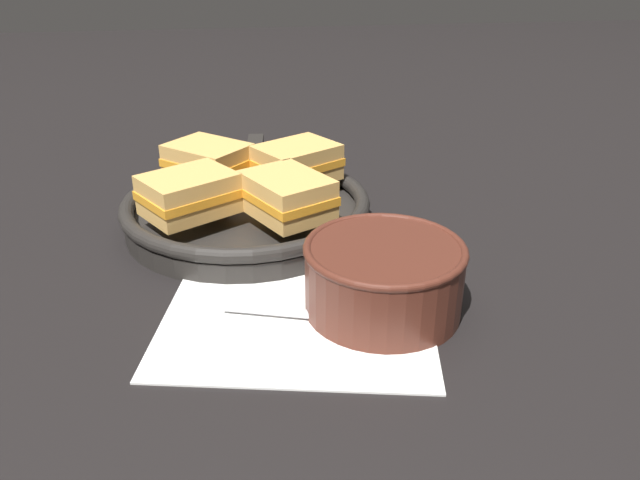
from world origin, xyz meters
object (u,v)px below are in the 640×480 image
Objects in this scene: spoon at (339,317)px; skillet at (247,210)px; sandwich_far_left at (189,194)px; sandwich_far_right at (287,195)px; soup_bowl at (384,274)px; sandwich_near_left at (294,163)px; sandwich_near_right at (208,162)px.

skillet reaches higher than spoon.
sandwich_far_left and sandwich_far_right have the same top height.
soup_bowl is at bearing -62.83° from sandwich_far_right.
sandwich_near_left is 1.00× the size of sandwich_far_left.
soup_bowl is 1.24× the size of sandwich_far_right.
sandwich_near_left is at bearing 34.35° from sandwich_far_left.
skillet is 3.49× the size of sandwich_far_right.
sandwich_near_right reaches higher than skillet.
sandwich_far_right is (0.11, -0.02, 0.00)m from sandwich_far_left.
sandwich_near_right is (-0.16, 0.28, 0.02)m from soup_bowl.
sandwich_far_right is at bearing -56.65° from skillet.
spoon is at bearing -72.31° from skillet.
spoon is 0.24m from sandwich_far_left.
sandwich_far_left reaches higher than spoon.
sandwich_far_left is 0.11m from sandwich_far_right.
spoon is at bearing -87.95° from sandwich_near_left.
sandwich_near_left is at bearing -10.65° from sandwich_near_right.
spoon is (-0.05, -0.02, -0.03)m from soup_bowl.
soup_bowl is 0.06m from spoon.
sandwich_near_right is at bearing 124.35° from sandwich_far_right.
soup_bowl is at bearing -59.35° from sandwich_near_right.
sandwich_far_right is (-0.08, 0.15, 0.02)m from soup_bowl.
sandwich_near_left and sandwich_far_left have the same top height.
sandwich_near_right and sandwich_far_left have the same top height.
skillet is 0.09m from sandwich_near_right.
sandwich_near_left is at bearing 33.12° from skillet.
soup_bowl is 0.25m from skillet.
sandwich_far_left reaches higher than skillet.
soup_bowl is 0.98× the size of spoon.
spoon is at bearing -158.49° from soup_bowl.
skillet is at bearing 125.54° from spoon.
soup_bowl is 1.23× the size of sandwich_near_right.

